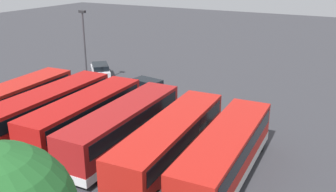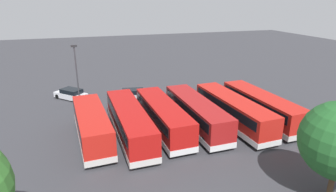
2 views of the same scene
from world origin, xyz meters
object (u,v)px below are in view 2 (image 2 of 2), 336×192
object	(u,v)px
bus_single_deck_third	(196,113)
lamp_post_tall	(77,72)
bus_single_deck_fifth	(130,121)
bus_single_deck_second	(233,110)
car_hatchback_silver	(132,95)
bus_single_deck_sixth	(92,125)
car_small_green	(71,94)
bus_single_deck_near_end	(261,106)
bus_single_deck_fourth	(163,116)

from	to	relation	value
bus_single_deck_third	lamp_post_tall	distance (m)	15.12
bus_single_deck_third	bus_single_deck_fifth	bearing A→B (deg)	0.72
bus_single_deck_second	lamp_post_tall	xyz separation A→B (m)	(15.23, -10.17, 2.88)
bus_single_deck_third	car_hatchback_silver	bearing A→B (deg)	-65.76
bus_single_deck_fifth	car_hatchback_silver	xyz separation A→B (m)	(-2.21, -10.51, -0.92)
car_hatchback_silver	lamp_post_tall	xyz separation A→B (m)	(6.62, 0.81, 3.80)
bus_single_deck_sixth	car_small_green	size ratio (longest dim) A/B	2.31
lamp_post_tall	car_hatchback_silver	bearing A→B (deg)	-173.02
bus_single_deck_near_end	bus_single_deck_fourth	distance (m)	10.97
bus_single_deck_second	car_hatchback_silver	world-z (taller)	bus_single_deck_second
car_hatchback_silver	bus_single_deck_sixth	bearing A→B (deg)	60.93
car_hatchback_silver	lamp_post_tall	distance (m)	7.68
bus_single_deck_second	car_small_green	bearing A→B (deg)	-40.01
bus_single_deck_fourth	bus_single_deck_fifth	distance (m)	3.39
bus_single_deck_sixth	bus_single_deck_fifth	bearing A→B (deg)	175.41
bus_single_deck_fourth	bus_single_deck_third	bearing A→B (deg)	177.15
bus_single_deck_sixth	lamp_post_tall	size ratio (longest dim) A/B	1.35
bus_single_deck_fourth	bus_single_deck_sixth	world-z (taller)	same
bus_single_deck_second	car_hatchback_silver	bearing A→B (deg)	-51.89
bus_single_deck_fifth	lamp_post_tall	world-z (taller)	lamp_post_tall
bus_single_deck_near_end	bus_single_deck_fourth	size ratio (longest dim) A/B	1.02
bus_single_deck_near_end	bus_single_deck_fourth	world-z (taller)	same
bus_single_deck_fifth	lamp_post_tall	bearing A→B (deg)	-65.54
bus_single_deck_fourth	bus_single_deck_second	bearing A→B (deg)	174.37
bus_single_deck_fourth	lamp_post_tall	distance (m)	12.57
bus_single_deck_second	bus_single_deck_third	xyz separation A→B (m)	(3.92, -0.56, -0.00)
bus_single_deck_near_end	bus_single_deck_fifth	world-z (taller)	same
car_small_green	lamp_post_tall	distance (m)	5.26
bus_single_deck_second	bus_single_deck_sixth	bearing A→B (deg)	-3.01
bus_single_deck_third	car_hatchback_silver	distance (m)	11.46
bus_single_deck_fourth	car_small_green	bearing A→B (deg)	-55.65
car_hatchback_silver	lamp_post_tall	bearing A→B (deg)	6.98
car_hatchback_silver	bus_single_deck_third	bearing A→B (deg)	114.24
bus_single_deck_fifth	bus_single_deck_sixth	bearing A→B (deg)	-4.59
bus_single_deck_fifth	car_hatchback_silver	bearing A→B (deg)	-101.89
bus_single_deck_fifth	lamp_post_tall	xyz separation A→B (m)	(4.41, -9.69, 2.88)
bus_single_deck_second	bus_single_deck_fifth	xyz separation A→B (m)	(10.82, -0.47, 0.00)
bus_single_deck_fourth	lamp_post_tall	bearing A→B (deg)	-50.44
bus_single_deck_third	bus_single_deck_fifth	xyz separation A→B (m)	(6.90, 0.09, 0.00)
bus_single_deck_sixth	bus_single_deck_fourth	bearing A→B (deg)	179.85
car_hatchback_silver	lamp_post_tall	size ratio (longest dim) A/B	0.63
car_hatchback_silver	bus_single_deck_fifth	bearing A→B (deg)	78.11
bus_single_deck_sixth	bus_single_deck_third	bearing A→B (deg)	178.94
bus_single_deck_fourth	bus_single_deck_fifth	bearing A→B (deg)	4.41
car_hatchback_silver	lamp_post_tall	world-z (taller)	lamp_post_tall
bus_single_deck_second	bus_single_deck_fourth	distance (m)	7.47
lamp_post_tall	bus_single_deck_fourth	bearing A→B (deg)	129.56
bus_single_deck_third	bus_single_deck_fourth	size ratio (longest dim) A/B	1.02
bus_single_deck_third	bus_single_deck_sixth	xyz separation A→B (m)	(10.38, -0.19, -0.00)
bus_single_deck_sixth	car_small_green	xyz separation A→B (m)	(1.97, -12.90, -0.92)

